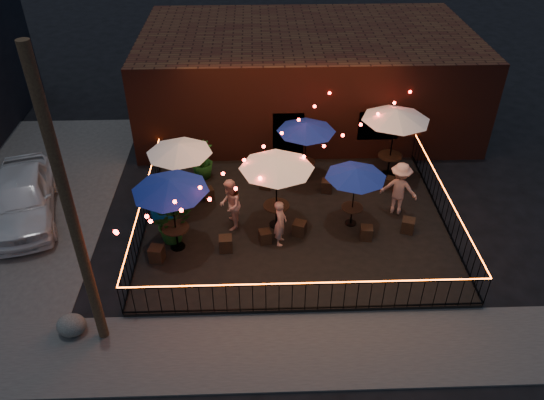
{
  "coord_description": "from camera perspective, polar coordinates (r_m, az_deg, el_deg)",
  "views": [
    {
      "loc": [
        -1.25,
        -12.11,
        11.18
      ],
      "look_at": [
        -0.77,
        2.05,
        1.02
      ],
      "focal_mm": 35.0,
      "sensor_mm": 36.0,
      "label": 1
    }
  ],
  "objects": [
    {
      "name": "bistro_chair_10",
      "position": [
        20.06,
        10.19,
        2.4
      ],
      "size": [
        0.46,
        0.46,
        0.43
      ],
      "primitive_type": "cube",
      "rotation": [
        0.0,
        0.0,
        -0.29
      ],
      "color": "black",
      "rests_on": "patio"
    },
    {
      "name": "car_white",
      "position": [
        19.78,
        -25.24,
        0.25
      ],
      "size": [
        3.24,
        5.21,
        1.65
      ],
      "primitive_type": "imported",
      "rotation": [
        0.0,
        0.0,
        0.29
      ],
      "color": "silver",
      "rests_on": "ground"
    },
    {
      "name": "cafe_table_0",
      "position": [
        15.78,
        -10.92,
        1.47
      ],
      "size": [
        2.48,
        2.48,
        2.56
      ],
      "rotation": [
        0.0,
        0.0,
        -0.07
      ],
      "color": "black",
      "rests_on": "patio"
    },
    {
      "name": "boulder",
      "position": [
        15.34,
        -20.77,
        -12.49
      ],
      "size": [
        1.03,
        0.96,
        0.65
      ],
      "primitive_type": "ellipsoid",
      "rotation": [
        0.0,
        0.0,
        0.36
      ],
      "color": "#42413D",
      "rests_on": "ground"
    },
    {
      "name": "bistro_chair_0",
      "position": [
        16.67,
        -12.29,
        -5.68
      ],
      "size": [
        0.48,
        0.48,
        0.5
      ],
      "primitive_type": "cube",
      "rotation": [
        0.0,
        0.0,
        -0.17
      ],
      "color": "black",
      "rests_on": "patio"
    },
    {
      "name": "cafe_table_4",
      "position": [
        16.91,
        9.02,
        2.82
      ],
      "size": [
        2.03,
        2.03,
        2.18
      ],
      "rotation": [
        0.0,
        0.0,
        0.03
      ],
      "color": "black",
      "rests_on": "patio"
    },
    {
      "name": "cafe_table_1",
      "position": [
        17.81,
        -9.97,
        5.41
      ],
      "size": [
        2.32,
        2.32,
        2.43
      ],
      "rotation": [
        0.0,
        0.0,
        -0.06
      ],
      "color": "black",
      "rests_on": "patio"
    },
    {
      "name": "bistro_chair_8",
      "position": [
        17.37,
        10.11,
        -3.49
      ],
      "size": [
        0.43,
        0.43,
        0.45
      ],
      "primitive_type": "cube",
      "rotation": [
        0.0,
        0.0,
        -0.13
      ],
      "color": "black",
      "rests_on": "patio"
    },
    {
      "name": "utility_pole",
      "position": [
        12.62,
        -20.76,
        -1.71
      ],
      "size": [
        0.26,
        0.26,
        8.0
      ],
      "primitive_type": "cylinder",
      "color": "#361F16",
      "rests_on": "ground"
    },
    {
      "name": "patron_b",
      "position": [
        17.21,
        -4.53,
        -0.52
      ],
      "size": [
        0.7,
        0.9,
        1.82
      ],
      "primitive_type": "imported",
      "rotation": [
        0.0,
        0.0,
        -1.59
      ],
      "color": "tan",
      "rests_on": "patio"
    },
    {
      "name": "patron_c",
      "position": [
        18.32,
        13.52,
        1.2
      ],
      "size": [
        1.42,
        1.13,
        1.93
      ],
      "primitive_type": "imported",
      "rotation": [
        0.0,
        0.0,
        2.76
      ],
      "color": "tan",
      "rests_on": "patio"
    },
    {
      "name": "cafe_table_5",
      "position": [
        19.6,
        13.21,
        8.83
      ],
      "size": [
        2.48,
        2.48,
        2.72
      ],
      "rotation": [
        0.0,
        0.0,
        -0.01
      ],
      "color": "black",
      "rests_on": "patio"
    },
    {
      "name": "bistro_chair_7",
      "position": [
        19.36,
        5.92,
        1.52
      ],
      "size": [
        0.46,
        0.46,
        0.47
      ],
      "primitive_type": "cube",
      "rotation": [
        0.0,
        0.0,
        2.95
      ],
      "color": "black",
      "rests_on": "patio"
    },
    {
      "name": "brick_building",
      "position": [
        24.04,
        3.66,
        13.12
      ],
      "size": [
        14.0,
        8.0,
        4.0
      ],
      "color": "#3B1810",
      "rests_on": "ground"
    },
    {
      "name": "bistro_chair_5",
      "position": [
        17.28,
        2.97,
        -3.07
      ],
      "size": [
        0.52,
        0.52,
        0.47
      ],
      "primitive_type": "cube",
      "rotation": [
        0.0,
        0.0,
        2.75
      ],
      "color": "black",
      "rests_on": "patio"
    },
    {
      "name": "potted_shrub_b",
      "position": [
        18.34,
        -10.22,
        0.84
      ],
      "size": [
        0.98,
        0.88,
        1.47
      ],
      "primitive_type": "imported",
      "rotation": [
        0.0,
        0.0,
        -0.34
      ],
      "color": "#154117",
      "rests_on": "patio"
    },
    {
      "name": "patio",
      "position": [
        18.0,
        2.45,
        -2.48
      ],
      "size": [
        10.0,
        8.0,
        0.15
      ],
      "primitive_type": "cube",
      "color": "black",
      "rests_on": "ground"
    },
    {
      "name": "bistro_chair_1",
      "position": [
        16.72,
        -5.01,
        -4.7
      ],
      "size": [
        0.43,
        0.43,
        0.49
      ],
      "primitive_type": "cube",
      "rotation": [
        0.0,
        0.0,
        3.19
      ],
      "color": "black",
      "rests_on": "patio"
    },
    {
      "name": "bistro_chair_11",
      "position": [
        19.96,
        12.66,
        1.83
      ],
      "size": [
        0.45,
        0.45,
        0.41
      ],
      "primitive_type": "cube",
      "rotation": [
        0.0,
        0.0,
        2.72
      ],
      "color": "black",
      "rests_on": "patio"
    },
    {
      "name": "ground",
      "position": [
        16.53,
        2.92,
        -6.97
      ],
      "size": [
        110.0,
        110.0,
        0.0
      ],
      "primitive_type": "plane",
      "color": "black",
      "rests_on": "ground"
    },
    {
      "name": "cafe_table_2",
      "position": [
        16.42,
        0.5,
        3.91
      ],
      "size": [
        2.41,
        2.41,
        2.62
      ],
      "rotation": [
        0.0,
        0.0,
        -0.01
      ],
      "color": "black",
      "rests_on": "patio"
    },
    {
      "name": "bistro_chair_2",
      "position": [
        19.26,
        -9.01,
        0.99
      ],
      "size": [
        0.48,
        0.48,
        0.43
      ],
      "primitive_type": "cube",
      "rotation": [
        0.0,
        0.0,
        -0.38
      ],
      "color": "black",
      "rests_on": "patio"
    },
    {
      "name": "bistro_chair_3",
      "position": [
        19.0,
        -6.88,
        0.67
      ],
      "size": [
        0.48,
        0.48,
        0.43
      ],
      "primitive_type": "cube",
      "rotation": [
        0.0,
        0.0,
        3.54
      ],
      "color": "black",
      "rests_on": "patio"
    },
    {
      "name": "patron_a",
      "position": [
        16.58,
        0.9,
        -2.46
      ],
      "size": [
        0.47,
        0.64,
        1.6
      ],
      "primitive_type": "imported",
      "rotation": [
        0.0,
        0.0,
        1.4
      ],
      "color": "#D79E8B",
      "rests_on": "patio"
    },
    {
      "name": "fence_front",
      "position": [
        14.65,
        3.6,
        -10.35
      ],
      "size": [
        10.0,
        0.04,
        1.04
      ],
      "color": "black",
      "rests_on": "patio"
    },
    {
      "name": "bistro_chair_6",
      "position": [
        19.45,
        -0.63,
        1.96
      ],
      "size": [
        0.53,
        0.53,
        0.49
      ],
      "primitive_type": "cube",
      "rotation": [
        0.0,
        0.0,
        -0.32
      ],
      "color": "black",
      "rests_on": "patio"
    },
    {
      "name": "cafe_table_3",
      "position": [
        19.05,
        3.71,
        7.77
      ],
      "size": [
        2.29,
        2.29,
        2.35
      ],
      "rotation": [
        0.0,
        0.0,
        -0.08
      ],
      "color": "black",
      "rests_on": "patio"
    },
    {
      "name": "potted_shrub_c",
      "position": [
        19.99,
        -7.53,
        4.27
      ],
      "size": [
        1.01,
        1.01,
        1.45
      ],
      "primitive_type": "imported",
      "rotation": [
        0.0,
        0.0,
        -0.29
      ],
      "color": "#173510",
      "rests_on": "patio"
    },
    {
      "name": "potted_shrub_a",
      "position": [
        17.07,
        -10.69,
        -2.38
      ],
      "size": [
        1.57,
        1.48,
        1.38
      ],
      "primitive_type": "imported",
      "rotation": [
        0.0,
        0.0,
        0.4
      ],
      "color": "#12350F",
      "rests_on": "patio"
    },
    {
      "name": "bistro_chair_4",
      "position": [
        16.97,
        -0.76,
        -3.95
      ],
      "size": [
        0.44,
        0.44,
        0.43
      ],
      "primitive_type": "cube",
      "rotation": [
        0.0,
        0.0,
        0.23
      ],
      "color": "black",
      "rests_on": "patio"
    },
    {
      "name": "festoon_lights",
      "position": [
        16.31,
        -0.81,
        3.56
      ],
      "size": [
        10.02,
        8.72,
        1.32
      ],
      "color": "red",
      "rests_on": "ground"
    },
    {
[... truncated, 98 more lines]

